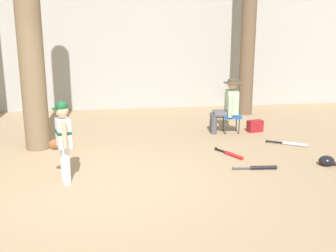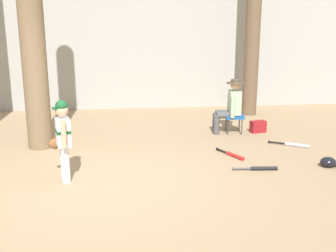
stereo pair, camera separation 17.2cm
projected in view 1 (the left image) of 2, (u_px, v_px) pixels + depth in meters
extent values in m
plane|color=#937A5B|center=(106.00, 184.00, 6.60)|extent=(60.00, 60.00, 0.00)
cube|color=#9E9E99|center=(107.00, 54.00, 11.61)|extent=(18.00, 0.36, 3.04)
cylinder|color=brown|center=(27.00, 8.00, 7.70)|extent=(0.47, 0.47, 5.35)
cone|color=brown|center=(39.00, 148.00, 8.38)|extent=(0.77, 0.77, 0.28)
cylinder|color=brown|center=(250.00, 2.00, 10.54)|extent=(0.38, 0.38, 5.70)
cone|color=brown|center=(244.00, 114.00, 11.27)|extent=(0.49, 0.49, 0.23)
cylinder|color=white|center=(66.00, 166.00, 6.55)|extent=(0.12, 0.12, 0.58)
cylinder|color=white|center=(64.00, 162.00, 6.71)|extent=(0.12, 0.12, 0.58)
cube|color=white|center=(63.00, 133.00, 6.50)|extent=(0.27, 0.34, 0.44)
cube|color=#144723|center=(63.00, 132.00, 6.49)|extent=(0.28, 0.35, 0.05)
sphere|color=tan|center=(62.00, 111.00, 6.41)|extent=(0.20, 0.20, 0.20)
sphere|color=#144723|center=(62.00, 107.00, 6.39)|extent=(0.19, 0.19, 0.19)
cube|color=#144723|center=(56.00, 109.00, 6.37)|extent=(0.13, 0.16, 0.02)
cylinder|color=tan|center=(64.00, 134.00, 6.27)|extent=(0.10, 0.10, 0.42)
cylinder|color=tan|center=(59.00, 135.00, 6.69)|extent=(0.10, 0.10, 0.40)
ellipsoid|color=brown|center=(56.00, 144.00, 6.73)|extent=(0.24, 0.17, 0.18)
cube|color=#194C9E|center=(231.00, 116.00, 9.39)|extent=(0.43, 0.43, 0.06)
cylinder|color=#333338|center=(226.00, 126.00, 9.29)|extent=(0.02, 0.02, 0.38)
cylinder|color=#333338|center=(223.00, 123.00, 9.58)|extent=(0.02, 0.02, 0.38)
cylinder|color=#333338|center=(239.00, 126.00, 9.31)|extent=(0.02, 0.02, 0.38)
cylinder|color=#333338|center=(236.00, 122.00, 9.59)|extent=(0.02, 0.02, 0.38)
cylinder|color=#47474C|center=(214.00, 124.00, 9.32)|extent=(0.13, 0.13, 0.43)
cylinder|color=#47474C|center=(213.00, 122.00, 9.52)|extent=(0.13, 0.13, 0.43)
cylinder|color=#47474C|center=(223.00, 115.00, 9.28)|extent=(0.41, 0.18, 0.15)
cylinder|color=#47474C|center=(222.00, 113.00, 9.47)|extent=(0.41, 0.18, 0.15)
cube|color=#99B293|center=(232.00, 102.00, 9.32)|extent=(0.27, 0.38, 0.52)
cylinder|color=#99B293|center=(230.00, 107.00, 9.11)|extent=(0.10, 0.10, 0.46)
cylinder|color=#99B293|center=(226.00, 103.00, 9.54)|extent=(0.10, 0.10, 0.46)
sphere|color=tan|center=(233.00, 84.00, 9.21)|extent=(0.22, 0.22, 0.22)
cylinder|color=#4C4233|center=(233.00, 83.00, 9.20)|extent=(0.40, 0.40, 0.02)
cylinder|color=#4C4233|center=(233.00, 81.00, 9.20)|extent=(0.20, 0.20, 0.09)
cube|color=maroon|center=(255.00, 126.00, 9.52)|extent=(0.37, 0.26, 0.26)
cylinder|color=red|center=(234.00, 155.00, 7.84)|extent=(0.26, 0.41, 0.07)
cylinder|color=black|center=(221.00, 150.00, 8.12)|extent=(0.17, 0.27, 0.03)
cylinder|color=black|center=(216.00, 149.00, 8.23)|extent=(0.06, 0.04, 0.06)
cylinder|color=#B7BCC6|center=(295.00, 144.00, 8.51)|extent=(0.45, 0.30, 0.07)
cylinder|color=black|center=(274.00, 142.00, 8.67)|extent=(0.30, 0.19, 0.03)
cylinder|color=black|center=(266.00, 141.00, 8.73)|extent=(0.04, 0.06, 0.06)
cylinder|color=black|center=(264.00, 168.00, 7.22)|extent=(0.46, 0.10, 0.07)
cylinder|color=#4C4C51|center=(242.00, 168.00, 7.20)|extent=(0.30, 0.05, 0.03)
cylinder|color=#4C4C51|center=(233.00, 168.00, 7.19)|extent=(0.02, 0.06, 0.06)
ellipsoid|color=black|center=(326.00, 161.00, 7.40)|extent=(0.27, 0.25, 0.19)
cube|color=black|center=(333.00, 163.00, 7.43)|extent=(0.11, 0.14, 0.02)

